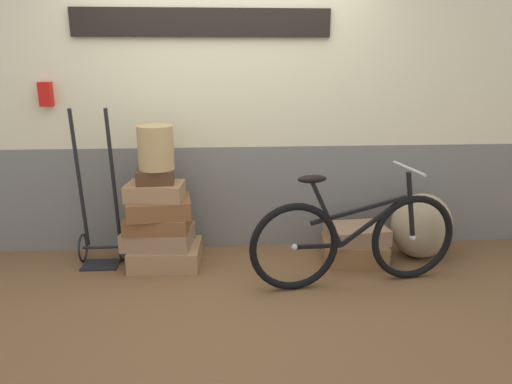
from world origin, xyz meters
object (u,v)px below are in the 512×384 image
suitcase_1 (159,237)px  suitcase_5 (155,176)px  burlap_sack (421,226)px  suitcase_3 (159,207)px  suitcase_4 (155,191)px  suitcase_2 (159,222)px  suitcase_6 (354,250)px  suitcase_7 (357,234)px  bicycle (355,240)px  suitcase_0 (166,255)px  wicker_basket (156,148)px  luggage_trolley (100,224)px

suitcase_1 → suitcase_5: suitcase_5 is taller
suitcase_5 → burlap_sack: suitcase_5 is taller
suitcase_3 → suitcase_4: (-0.02, -0.01, 0.14)m
suitcase_2 → suitcase_4: size_ratio=1.14×
suitcase_1 → suitcase_5: bearing=-70.0°
burlap_sack → suitcase_5: bearing=-178.9°
suitcase_1 → suitcase_6: bearing=5.4°
suitcase_7 → bicycle: size_ratio=0.30×
suitcase_0 → wicker_basket: bearing=-145.5°
suitcase_4 → suitcase_7: size_ratio=0.93×
suitcase_4 → suitcase_5: size_ratio=1.55×
suitcase_2 → wicker_basket: (0.01, -0.02, 0.64)m
suitcase_0 → suitcase_5: bearing=-148.1°
wicker_basket → suitcase_4: bearing=-167.5°
suitcase_1 → burlap_sack: bearing=6.9°
suitcase_7 → burlap_sack: 0.60m
suitcase_4 → suitcase_7: suitcase_4 is taller
suitcase_6 → bicycle: 0.53m
luggage_trolley → bicycle: bearing=-15.0°
suitcase_4 → luggage_trolley: bearing=171.7°
wicker_basket → burlap_sack: wicker_basket is taller
suitcase_0 → suitcase_7: 1.65m
burlap_sack → bicycle: size_ratio=0.35×
suitcase_4 → suitcase_5: (0.01, -0.00, 0.13)m
suitcase_1 → suitcase_2: 0.14m
suitcase_4 → suitcase_5: bearing=-2.5°
suitcase_2 → suitcase_4: bearing=-111.9°
suitcase_4 → wicker_basket: (0.03, 0.01, 0.36)m
suitcase_1 → suitcase_3: (0.02, -0.02, 0.27)m
suitcase_1 → burlap_sack: (2.29, 0.01, 0.04)m
suitcase_3 → suitcase_4: suitcase_4 is taller
wicker_basket → suitcase_7: bearing=-0.8°
suitcase_5 → wicker_basket: size_ratio=0.84×
suitcase_5 → bicycle: bicycle is taller
suitcase_5 → burlap_sack: bearing=-2.6°
suitcase_3 → wicker_basket: 0.50m
suitcase_3 → wicker_basket: size_ratio=1.45×
suitcase_5 → suitcase_4: bearing=168.5°
suitcase_1 → wicker_basket: (0.02, -0.03, 0.77)m
suitcase_6 → burlap_sack: (0.61, 0.05, 0.20)m
suitcase_0 → suitcase_1: 0.17m
suitcase_1 → suitcase_3: bearing=-37.8°
suitcase_1 → burlap_sack: burlap_sack is taller
bicycle → suitcase_7: bearing=71.9°
suitcase_1 → suitcase_7: 1.70m
wicker_basket → suitcase_5: bearing=-156.4°
suitcase_0 → wicker_basket: 0.94m
suitcase_3 → suitcase_5: (-0.01, -0.01, 0.27)m
suitcase_5 → suitcase_7: 1.77m
suitcase_5 → luggage_trolley: bearing=162.9°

